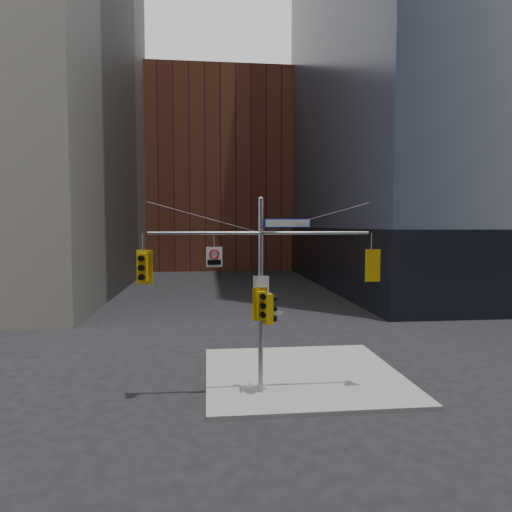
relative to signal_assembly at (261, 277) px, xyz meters
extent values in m
plane|color=black|center=(0.00, -1.99, -4.42)|extent=(160.00, 160.00, 0.00)
cube|color=gray|center=(2.00, 2.01, -4.34)|extent=(8.00, 8.00, 0.15)
cube|color=black|center=(28.00, 30.01, -1.42)|extent=(36.40, 36.40, 6.00)
cube|color=brown|center=(0.00, 56.01, 9.58)|extent=(26.00, 20.00, 28.00)
cylinder|color=gray|center=(0.00, 0.01, -0.82)|extent=(0.18, 0.18, 7.20)
sphere|color=gray|center=(0.00, 0.01, 2.78)|extent=(0.20, 0.20, 0.20)
cylinder|color=gray|center=(-2.00, 0.01, 1.58)|extent=(4.00, 0.11, 0.11)
cylinder|color=gray|center=(2.00, 0.01, 1.58)|extent=(4.00, 0.11, 0.11)
cylinder|color=gray|center=(0.00, -0.34, 1.58)|extent=(0.10, 0.70, 0.10)
cylinder|color=gray|center=(-2.00, 0.01, 2.13)|extent=(4.00, 0.02, 1.12)
cylinder|color=gray|center=(2.00, 0.01, 2.13)|extent=(4.00, 0.02, 1.12)
cube|color=#D7A00B|center=(-4.17, 0.01, 0.38)|extent=(0.36, 0.28, 0.98)
cube|color=#D7A00B|center=(-4.14, 0.17, 0.38)|extent=(0.58, 0.15, 1.22)
cylinder|color=black|center=(-4.21, -0.18, 0.71)|extent=(0.23, 0.19, 0.21)
cylinder|color=black|center=(-4.19, -0.10, 0.71)|extent=(0.18, 0.05, 0.18)
cylinder|color=black|center=(-4.21, -0.18, 0.38)|extent=(0.23, 0.19, 0.21)
cylinder|color=black|center=(-4.19, -0.10, 0.38)|extent=(0.18, 0.05, 0.18)
cylinder|color=black|center=(-4.21, -0.18, 0.06)|extent=(0.23, 0.19, 0.21)
cylinder|color=black|center=(-4.19, -0.10, 0.06)|extent=(0.18, 0.05, 0.18)
cube|color=#D7A00B|center=(4.13, 0.01, 0.38)|extent=(0.32, 0.23, 0.96)
cube|color=#D7A00B|center=(4.13, -0.16, 0.38)|extent=(0.57, 0.05, 1.19)
cylinder|color=black|center=(4.12, 0.19, 0.70)|extent=(0.21, 0.15, 0.20)
cylinder|color=black|center=(4.12, 0.12, 0.70)|extent=(0.17, 0.02, 0.17)
cylinder|color=black|center=(4.12, 0.19, 0.38)|extent=(0.21, 0.15, 0.20)
cylinder|color=black|center=(4.12, 0.12, 0.38)|extent=(0.17, 0.02, 0.17)
cylinder|color=black|center=(4.12, 0.19, 0.06)|extent=(0.21, 0.15, 0.20)
cylinder|color=black|center=(4.12, 0.12, 0.06)|extent=(0.17, 0.02, 0.17)
cube|color=#D7A00B|center=(0.28, 0.01, -1.18)|extent=(0.33, 0.41, 1.12)
cylinder|color=black|center=(0.49, 0.05, -0.81)|extent=(0.22, 0.27, 0.24)
cylinder|color=black|center=(0.41, 0.03, -0.81)|extent=(0.07, 0.20, 0.20)
cylinder|color=black|center=(0.49, 0.05, -1.18)|extent=(0.22, 0.27, 0.24)
cylinder|color=black|center=(0.41, 0.03, -1.18)|extent=(0.07, 0.20, 0.20)
cylinder|color=black|center=(0.49, 0.05, -1.56)|extent=(0.22, 0.27, 0.24)
cylinder|color=#0CE559|center=(0.41, 0.03, -1.56)|extent=(0.07, 0.20, 0.20)
cube|color=#D7A00B|center=(0.00, -0.27, -0.99)|extent=(0.34, 0.27, 0.97)
cube|color=#D7A00B|center=(-0.02, -0.11, -0.99)|extent=(0.57, 0.12, 1.20)
cylinder|color=black|center=(0.03, -0.46, -0.66)|extent=(0.22, 0.18, 0.20)
cylinder|color=black|center=(0.02, -0.38, -0.66)|extent=(0.18, 0.04, 0.18)
cylinder|color=black|center=(0.03, -0.46, -0.99)|extent=(0.22, 0.18, 0.20)
cylinder|color=black|center=(0.02, -0.38, -0.99)|extent=(0.18, 0.04, 0.18)
cylinder|color=black|center=(0.03, -0.46, -1.31)|extent=(0.22, 0.18, 0.20)
cylinder|color=black|center=(0.02, -0.38, -1.31)|extent=(0.18, 0.04, 0.18)
cube|color=navy|center=(0.98, 0.01, 1.93)|extent=(1.73, 0.20, 0.34)
cube|color=silver|center=(0.98, -0.02, 1.93)|extent=(1.62, 0.16, 0.26)
cube|color=silver|center=(-1.67, -0.01, 0.73)|extent=(0.58, 0.05, 0.72)
torus|color=#B20A0A|center=(-1.67, -0.03, 0.83)|extent=(0.36, 0.06, 0.36)
cube|color=black|center=(-1.67, -0.03, 0.54)|extent=(0.48, 0.03, 0.17)
cube|color=silver|center=(0.00, -0.11, -0.33)|extent=(0.57, 0.10, 0.75)
cube|color=#D88C00|center=(0.00, -0.13, -0.53)|extent=(0.41, 0.06, 0.33)
cube|color=silver|center=(0.45, 0.01, -1.34)|extent=(0.71, 0.12, 0.14)
cube|color=#145926|center=(0.00, 0.46, -1.68)|extent=(0.12, 0.80, 0.16)
camera|label=1|loc=(-1.94, -16.28, 1.86)|focal=32.00mm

